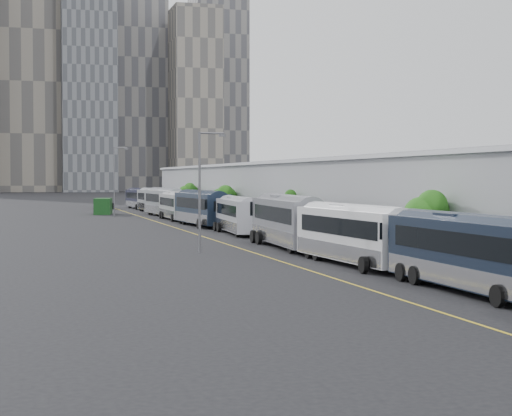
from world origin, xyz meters
name	(u,v)px	position (x,y,z in m)	size (l,w,h in m)	color
sidewalk	(330,238)	(9.00, 55.00, 0.06)	(10.00, 170.00, 0.12)	gray
lane_line	(216,241)	(-1.50, 55.00, 0.01)	(0.12, 160.00, 0.02)	gold
depot	(372,199)	(12.99, 55.00, 3.51)	(12.45, 160.40, 7.20)	gray
skyline	(56,60)	(-2.90, 324.16, 50.85)	(145.00, 64.00, 120.00)	slate
bus_1	(470,260)	(2.71, 19.47, 1.57)	(2.84, 12.74, 3.72)	black
bus_2	(354,240)	(2.22, 32.78, 1.58)	(3.25, 12.96, 3.75)	white
bus_3	(288,226)	(2.33, 46.49, 1.72)	(3.62, 14.04, 4.06)	slate
bus_4	(238,218)	(2.60, 63.13, 1.51)	(3.34, 12.43, 3.59)	#AFB0BA
bus_5	(202,211)	(1.96, 77.16, 1.68)	(3.74, 13.80, 3.99)	#162132
bus_6	(176,208)	(1.64, 91.69, 1.51)	(2.75, 12.27, 3.58)	silver
bus_7	(165,204)	(2.02, 102.50, 1.67)	(3.83, 13.69, 3.95)	gray
bus_8	(153,202)	(2.61, 117.12, 1.58)	(3.33, 12.95, 3.75)	#9EA0A7
bus_9	(140,200)	(2.58, 131.92, 1.50)	(3.52, 12.34, 3.56)	black
tree_1	(425,214)	(5.44, 29.53, 3.30)	(2.71, 2.71, 4.66)	black
tree_2	(287,203)	(6.01, 58.42, 3.11)	(1.59, 1.59, 3.95)	black
tree_3	(223,198)	(5.30, 81.04, 3.08)	(2.99, 2.99, 4.58)	black
tree_4	(188,193)	(5.56, 103.75, 3.29)	(2.49, 2.49, 4.55)	black
street_lamp_near	(202,183)	(-5.06, 43.90, 5.08)	(2.04, 0.22, 8.78)	#59595E
street_lamp_far	(115,177)	(-4.89, 102.20, 5.54)	(2.04, 0.22, 9.67)	#59595E
shipping_container	(103,206)	(-5.76, 111.07, 1.19)	(2.36, 5.36, 2.38)	#113914
suv	(104,204)	(-3.55, 132.96, 0.86)	(2.86, 6.20, 1.72)	black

